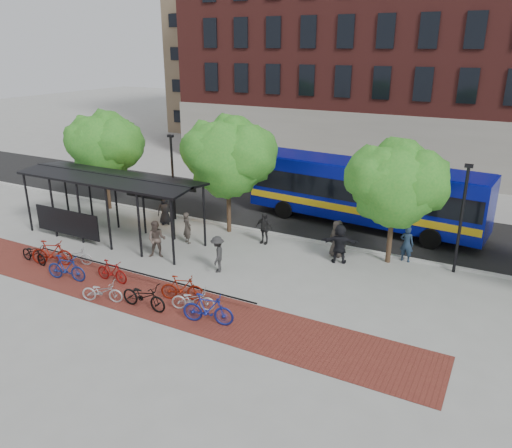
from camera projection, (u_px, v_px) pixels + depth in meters
The scene contains 31 objects.
ground at pixel (247, 263), 24.23m from camera, with size 160.00×160.00×0.00m, color #9E9E99.
asphalt_street at pixel (310, 216), 30.87m from camera, with size 160.00×8.00×0.01m, color black.
curb at pixel (282, 235), 27.53m from camera, with size 160.00×0.25×0.12m, color #B7B7B2.
brick_strip at pixel (148, 297), 20.96m from camera, with size 24.00×3.00×0.01m, color maroon.
bike_rack_rail at pixel (138, 282), 22.28m from camera, with size 12.00×0.05×0.95m, color black.
building_tower at pixel (291, 0), 59.42m from camera, with size 22.00×22.00×30.00m, color #7A664C.
bus_shelter at pixel (108, 185), 26.40m from camera, with size 10.60×3.07×3.60m.
tree_a at pixel (105, 143), 30.83m from camera, with size 4.90×4.00×6.18m.
tree_b at pixel (230, 154), 26.78m from camera, with size 5.15×4.20×6.47m.
tree_c at pixel (398, 181), 22.95m from camera, with size 4.66×3.80×5.92m.
lamp_post_left at pixel (173, 175), 29.38m from camera, with size 0.35×0.20×5.12m.
lamp_post_right at pixel (462, 216), 22.31m from camera, with size 0.35×0.20×5.12m.
bus at pixel (363, 190), 28.61m from camera, with size 13.90×4.27×3.69m.
bike_0 at pixel (34, 254), 24.05m from camera, with size 0.64×1.83×0.96m, color black.
bike_1 at pixel (52, 253), 23.80m from camera, with size 0.58×2.06×1.24m, color maroon.
bike_2 at pixel (75, 256), 23.87m from camera, with size 0.60×1.72×0.91m, color #B4B3B6.
bike_3 at pixel (66, 268), 22.25m from camera, with size 0.55×1.96×1.18m, color navy.
bike_5 at pixel (112, 271), 22.13m from camera, with size 0.48×1.69×1.01m, color maroon.
bike_6 at pixel (102, 291), 20.43m from camera, with size 0.61×1.75×0.92m, color #ACABAE.
bike_8 at pixel (144, 296), 19.85m from camera, with size 0.73×2.09×1.10m, color black.
bike_9 at pixel (182, 288), 20.52m from camera, with size 0.51×1.82×1.09m, color maroon.
bike_10 at pixel (193, 299), 19.78m from camera, with size 0.61×1.76×0.92m, color #AEAEB1.
bike_11 at pixel (208, 309), 18.76m from camera, with size 0.58×2.04×1.22m, color navy.
pedestrian_0 at pixel (165, 210), 29.17m from camera, with size 0.85×0.55×1.74m, color black.
pedestrian_1 at pixel (187, 228), 26.38m from camera, with size 0.63×0.41×1.72m, color #3D3631.
pedestrian_4 at pixel (264, 228), 26.32m from camera, with size 1.01×0.42×1.72m, color black.
pedestrian_5 at pixel (340, 244), 23.95m from camera, with size 1.82×0.58×1.96m, color black.
pedestrian_6 at pixel (337, 239), 24.65m from camera, with size 0.92×0.60×1.88m, color #3A322E.
pedestrian_7 at pixel (407, 244), 24.11m from camera, with size 0.66×0.43×1.81m, color #1C2D43.
pedestrian_8 at pixel (157, 239), 24.54m from camera, with size 0.92×0.72×1.90m, color brown.
pedestrian_9 at pixel (218, 254), 23.01m from camera, with size 1.12×0.65×1.74m, color #2B2B2B.
Camera 1 is at (10.77, -19.36, 9.99)m, focal length 35.00 mm.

